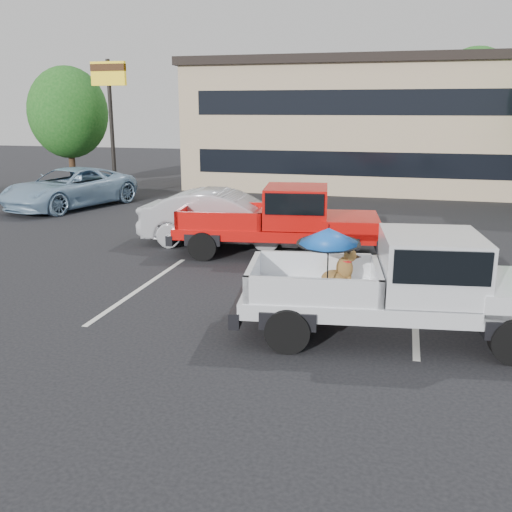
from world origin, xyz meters
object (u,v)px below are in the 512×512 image
object	(u,v)px
red_pickup	(290,218)
blue_suv	(69,188)
tree_back	(474,99)
silver_pickup	(416,280)
motel_sign	(109,92)
tree_left	(68,113)
silver_sedan	(224,218)

from	to	relation	value
red_pickup	blue_suv	distance (m)	11.52
tree_back	red_pickup	size ratio (longest dim) A/B	1.19
tree_back	silver_pickup	size ratio (longest dim) A/B	1.21
red_pickup	blue_suv	bearing A→B (deg)	144.86
motel_sign	tree_left	distance (m)	5.08
silver_pickup	blue_suv	bearing A→B (deg)	134.32
tree_back	blue_suv	xyz separation A→B (m)	(-16.56, -12.83, -3.61)
silver_pickup	silver_sedan	world-z (taller)	silver_pickup
red_pickup	silver_sedan	distance (m)	2.22
silver_pickup	silver_sedan	size ratio (longest dim) A/B	1.20
tree_left	silver_sedan	distance (m)	15.88
silver_sedan	tree_back	bearing A→B (deg)	-28.93
silver_pickup	red_pickup	world-z (taller)	silver_pickup
motel_sign	silver_sedan	xyz separation A→B (m)	(7.55, -7.50, -3.84)
tree_left	tree_back	xyz separation A→B (m)	(20.00, 7.00, 0.68)
silver_pickup	silver_sedan	bearing A→B (deg)	124.61
tree_back	silver_pickup	bearing A→B (deg)	-97.46
silver_sedan	tree_left	bearing A→B (deg)	44.57
motel_sign	red_pickup	size ratio (longest dim) A/B	1.00
tree_left	tree_back	size ratio (longest dim) A/B	0.85
silver_pickup	blue_suv	xyz separation A→B (m)	(-13.49, 10.63, -0.25)
motel_sign	blue_suv	size ratio (longest dim) A/B	1.04
motel_sign	red_pickup	world-z (taller)	motel_sign
tree_left	blue_suv	xyz separation A→B (m)	(3.44, -5.83, -2.93)
tree_left	blue_suv	distance (m)	7.38
tree_left	silver_sedan	size ratio (longest dim) A/B	1.23
motel_sign	tree_back	xyz separation A→B (m)	(16.00, 10.00, -0.24)
silver_pickup	red_pickup	distance (m)	6.23
tree_back	blue_suv	bearing A→B (deg)	-142.22
silver_sedan	blue_suv	bearing A→B (deg)	56.94
tree_back	silver_pickup	xyz separation A→B (m)	(-3.07, -23.47, -3.36)
tree_back	red_pickup	distance (m)	19.55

